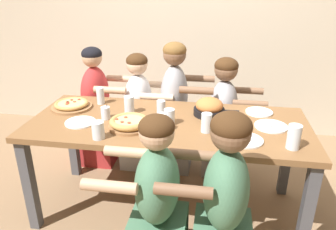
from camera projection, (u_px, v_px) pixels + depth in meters
name	position (u px, v px, depth m)	size (l,w,h in m)	color
ground_plane	(168.00, 208.00, 2.60)	(18.00, 18.00, 0.00)	#896B4C
dining_table	(168.00, 133.00, 2.34)	(1.96, 0.83, 0.75)	brown
pizza_board_main	(129.00, 123.00, 2.20)	(0.28, 0.28, 0.06)	#996B42
pizza_board_second	(72.00, 105.00, 2.53)	(0.31, 0.31, 0.05)	#996B42
skillet_bowl	(209.00, 108.00, 2.40)	(0.33, 0.23, 0.13)	black
empty_plate_a	(259.00, 112.00, 2.45)	(0.20, 0.20, 0.02)	white
empty_plate_b	(271.00, 126.00, 2.22)	(0.22, 0.22, 0.02)	white
empty_plate_c	(80.00, 122.00, 2.28)	(0.21, 0.21, 0.02)	white
empty_plate_d	(245.00, 140.00, 2.03)	(0.22, 0.22, 0.02)	white
cocktail_glass_blue	(106.00, 113.00, 2.34)	(0.07, 0.07, 0.11)	silver
drinking_glass_a	(98.00, 131.00, 2.05)	(0.08, 0.08, 0.11)	silver
drinking_glass_b	(161.00, 109.00, 2.38)	(0.06, 0.06, 0.12)	silver
drinking_glass_c	(294.00, 138.00, 1.93)	(0.08, 0.08, 0.15)	silver
drinking_glass_d	(129.00, 105.00, 2.42)	(0.07, 0.07, 0.13)	silver
drinking_glass_e	(169.00, 117.00, 2.25)	(0.08, 0.08, 0.11)	silver
drinking_glass_f	(162.00, 122.00, 2.14)	(0.06, 0.06, 0.13)	silver
drinking_glass_g	(206.00, 124.00, 2.14)	(0.07, 0.07, 0.13)	silver
drinking_glass_h	(100.00, 96.00, 2.61)	(0.06, 0.06, 0.13)	silver
diner_near_center	(157.00, 211.00, 1.83)	(0.51, 0.40, 1.07)	#477556
diner_far_midright	(223.00, 122.00, 2.93)	(0.51, 0.40, 1.08)	#99999E
diner_far_left	(97.00, 112.00, 3.09)	(0.51, 0.40, 1.13)	#B22D2D
diner_far_center	(175.00, 113.00, 2.97)	(0.51, 0.40, 1.19)	#99999E
diner_near_midright	(223.00, 214.00, 1.77)	(0.51, 0.40, 1.11)	#477556
diner_far_midleft	(139.00, 117.00, 3.04)	(0.51, 0.40, 1.09)	silver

